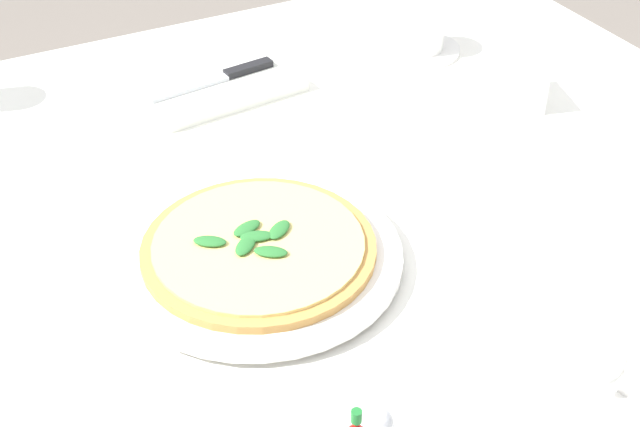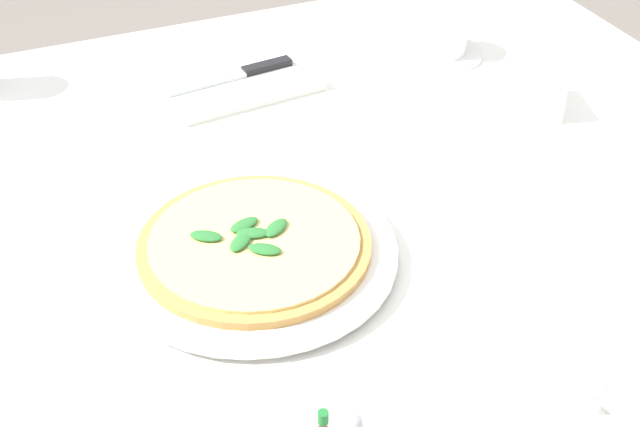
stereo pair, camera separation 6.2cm
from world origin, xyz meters
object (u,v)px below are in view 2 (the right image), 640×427
object	(u,v)px
pizza	(254,244)
menu_card	(552,89)
pizza_plate	(255,254)
napkin_folded	(238,83)
coffee_cup_back_corner	(442,35)
dinner_knife	(236,75)
coffee_cup_near_right	(635,375)

from	to	relation	value
pizza	menu_card	size ratio (longest dim) A/B	2.91
pizza_plate	napkin_folded	xyz separation A→B (m)	(-0.11, -0.38, -0.00)
pizza	menu_card	xyz separation A→B (m)	(-0.49, -0.16, 0.01)
coffee_cup_back_corner	napkin_folded	size ratio (longest dim) A/B	0.57
pizza_plate	pizza	world-z (taller)	pizza
napkin_folded	menu_card	distance (m)	0.44
pizza	dinner_knife	distance (m)	0.39
coffee_cup_near_right	menu_card	xyz separation A→B (m)	(-0.24, -0.47, 0.00)
pizza	coffee_cup_back_corner	bearing A→B (deg)	-140.25
menu_card	napkin_folded	bearing A→B (deg)	75.72
dinner_knife	menu_card	distance (m)	0.45
coffee_cup_near_right	coffee_cup_back_corner	distance (m)	0.70
menu_card	dinner_knife	bearing A→B (deg)	75.94
coffee_cup_back_corner	menu_card	world-z (taller)	coffee_cup_back_corner
dinner_knife	coffee_cup_back_corner	bearing A→B (deg)	170.29
coffee_cup_near_right	coffee_cup_back_corner	world-z (taller)	coffee_cup_back_corner
coffee_cup_near_right	napkin_folded	distance (m)	0.71
pizza	napkin_folded	bearing A→B (deg)	-106.04
pizza	dinner_knife	xyz separation A→B (m)	(-0.11, -0.38, -0.00)
coffee_cup_near_right	napkin_folded	size ratio (longest dim) A/B	0.57
pizza_plate	coffee_cup_back_corner	distance (m)	0.57
coffee_cup_near_right	napkin_folded	bearing A→B (deg)	-78.36
dinner_knife	pizza_plate	bearing A→B (deg)	67.69
pizza_plate	napkin_folded	world-z (taller)	napkin_folded
coffee_cup_back_corner	pizza_plate	bearing A→B (deg)	39.77
pizza	menu_card	world-z (taller)	menu_card
pizza_plate	dinner_knife	bearing A→B (deg)	-105.64
pizza	coffee_cup_near_right	xyz separation A→B (m)	(-0.25, 0.32, 0.00)
pizza	coffee_cup_back_corner	distance (m)	0.56
pizza	napkin_folded	xyz separation A→B (m)	(-0.11, -0.38, -0.01)
pizza_plate	menu_card	size ratio (longest dim) A/B	3.57
pizza_plate	pizza	bearing A→B (deg)	-41.55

